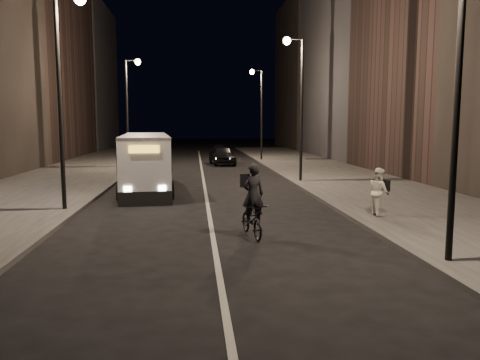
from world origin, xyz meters
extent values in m
plane|color=black|center=(0.00, 0.00, 0.00)|extent=(180.00, 180.00, 0.00)
cube|color=#31312F|center=(8.50, 14.00, 0.08)|extent=(7.00, 70.00, 0.16)
cube|color=#31312F|center=(-8.50, 14.00, 0.08)|extent=(7.00, 70.00, 0.16)
cube|color=black|center=(16.00, 27.50, 10.50)|extent=(8.00, 61.00, 21.00)
cube|color=black|center=(-16.00, 28.50, 11.00)|extent=(8.00, 61.00, 22.00)
cylinder|color=black|center=(5.60, -4.00, 4.16)|extent=(0.16, 0.16, 8.00)
cylinder|color=black|center=(5.60, 12.00, 4.16)|extent=(0.16, 0.16, 8.00)
cube|color=black|center=(5.15, 12.00, 8.16)|extent=(0.90, 0.08, 0.08)
sphere|color=#FFD18C|center=(4.70, 12.00, 8.06)|extent=(0.44, 0.44, 0.44)
cylinder|color=black|center=(5.60, 28.00, 4.16)|extent=(0.16, 0.16, 8.00)
cube|color=black|center=(5.15, 28.00, 8.16)|extent=(0.90, 0.08, 0.08)
sphere|color=#FFD18C|center=(4.70, 28.00, 8.06)|extent=(0.44, 0.44, 0.44)
cylinder|color=black|center=(-5.60, 4.00, 4.16)|extent=(0.16, 0.16, 8.00)
cylinder|color=black|center=(-5.60, 22.00, 4.16)|extent=(0.16, 0.16, 8.00)
cube|color=black|center=(-5.15, 22.00, 8.16)|extent=(0.90, 0.08, 0.08)
sphere|color=#FFD18C|center=(-4.70, 22.00, 8.06)|extent=(0.44, 0.44, 0.44)
cube|color=silver|center=(-3.09, 10.46, 1.42)|extent=(3.17, 10.82, 2.84)
cube|color=black|center=(-3.09, 10.46, 1.82)|extent=(3.21, 10.48, 1.02)
cube|color=silver|center=(-3.09, 10.46, 2.80)|extent=(3.19, 10.83, 0.16)
cube|color=gold|center=(-2.61, 5.14, 2.40)|extent=(1.25, 0.22, 0.31)
cylinder|color=black|center=(-3.86, 6.64, 0.44)|extent=(0.39, 0.91, 0.89)
cylinder|color=black|center=(-1.65, 6.84, 0.44)|extent=(0.39, 0.91, 0.89)
cylinder|color=black|center=(-4.50, 13.72, 0.44)|extent=(0.39, 0.91, 0.89)
cylinder|color=black|center=(-2.29, 13.92, 0.44)|extent=(0.39, 0.91, 0.89)
imported|color=black|center=(1.21, -0.49, 0.52)|extent=(1.00, 2.06, 1.04)
imported|color=black|center=(1.21, -0.69, 1.33)|extent=(0.76, 0.56, 1.89)
imported|color=silver|center=(6.08, 1.57, 1.02)|extent=(0.70, 0.87, 1.73)
imported|color=black|center=(1.78, 24.74, 0.78)|extent=(2.33, 4.76, 1.56)
imported|color=#3F3F42|center=(-3.59, 23.88, 0.67)|extent=(1.64, 4.13, 1.34)
imported|color=black|center=(2.19, 37.06, 0.56)|extent=(1.89, 3.95, 1.11)
camera|label=1|loc=(-0.54, -14.53, 3.48)|focal=35.00mm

